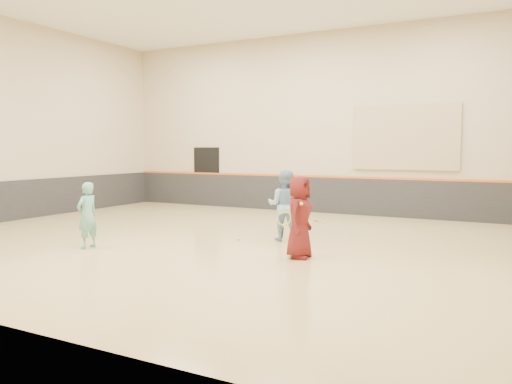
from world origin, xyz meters
The scene contains 14 objects.
room centered at (0.00, 0.00, 0.81)m, with size 15.04×12.04×6.22m.
wainscot_back centered at (0.00, 5.97, 0.60)m, with size 14.90×0.04×1.20m, color #232326.
wainscot_left centered at (-7.47, 0.00, 0.60)m, with size 0.04×11.90×1.20m, color #232326.
accent_stripe centered at (0.00, 5.96, 1.22)m, with size 14.90×0.03×0.06m, color #D85914.
acoustic_panel centered at (2.80, 5.95, 2.50)m, with size 3.20×0.08×2.00m, color tan.
doorway centered at (-4.50, 5.98, 1.10)m, with size 1.10×0.05×2.20m, color black.
girl centered at (-2.34, -2.04, 0.72)m, with size 0.52×0.34×1.44m, color #66B0A5.
instructor centered at (1.07, 0.78, 0.83)m, with size 0.81×0.63×1.67m, color #8AB1D5.
young_man centered at (2.11, -0.81, 0.81)m, with size 0.79×0.52×1.63m, color #5E1616.
held_racket centered at (1.26, 0.35, 0.59)m, with size 0.36×0.36×0.70m, color #CED12E, non-canonical shape.
spare_racket centered at (0.41, 4.15, 0.03)m, with size 0.64×0.64×0.06m, color gold, non-canonical shape.
ball_under_racket centered at (0.15, 0.21, 0.03)m, with size 0.07×0.07×0.07m, color #CBDD33.
ball_in_hand centered at (2.24, -1.03, 1.11)m, with size 0.07×0.07×0.07m, color #E7F037.
ball_beside_spare centered at (0.99, 3.73, 0.03)m, with size 0.07×0.07×0.07m, color yellow.
Camera 1 is at (5.85, -9.83, 2.16)m, focal length 35.00 mm.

